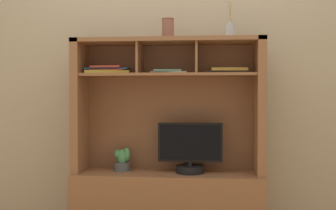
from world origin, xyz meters
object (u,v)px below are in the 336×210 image
object	(u,v)px
ceramic_vase	(168,28)
media_console	(168,179)
potted_orchid	(122,161)
tv_monitor	(190,151)
magazine_stack_right	(108,70)
magazine_stack_centre	(228,71)
magazine_stack_left	(169,72)
diffuser_bottle	(230,31)

from	to	relation	value
ceramic_vase	media_console	bearing A→B (deg)	90.00
media_console	potted_orchid	xyz separation A→B (m)	(-0.35, 0.03, 0.12)
tv_monitor	magazine_stack_right	xyz separation A→B (m)	(-0.61, 0.00, 0.59)
tv_monitor	potted_orchid	world-z (taller)	tv_monitor
magazine_stack_centre	magazine_stack_right	world-z (taller)	magazine_stack_right
tv_monitor	magazine_stack_left	bearing A→B (deg)	-173.67
media_console	potted_orchid	distance (m)	0.37
media_console	diffuser_bottle	size ratio (longest dim) A/B	5.44
magazine_stack_centre	media_console	bearing A→B (deg)	-177.10
tv_monitor	magazine_stack_centre	size ratio (longest dim) A/B	1.59
potted_orchid	ceramic_vase	world-z (taller)	ceramic_vase
media_console	magazine_stack_centre	xyz separation A→B (m)	(0.43, 0.02, 0.79)
magazine_stack_centre	ceramic_vase	distance (m)	0.53
potted_orchid	tv_monitor	bearing A→B (deg)	-5.56
ceramic_vase	magazine_stack_left	bearing A→B (deg)	-71.40
tv_monitor	magazine_stack_right	bearing A→B (deg)	179.81
potted_orchid	magazine_stack_right	bearing A→B (deg)	-153.12
media_console	tv_monitor	world-z (taller)	media_console
diffuser_bottle	ceramic_vase	size ratio (longest dim) A/B	1.77
ceramic_vase	tv_monitor	bearing A→B (deg)	-2.56
magazine_stack_left	magazine_stack_right	world-z (taller)	magazine_stack_right
media_console	magazine_stack_centre	world-z (taller)	media_console
media_console	magazine_stack_centre	bearing A→B (deg)	2.90
magazine_stack_left	ceramic_vase	bearing A→B (deg)	108.60
magazine_stack_left	magazine_stack_centre	size ratio (longest dim) A/B	0.89
diffuser_bottle	ceramic_vase	distance (m)	0.45
magazine_stack_right	ceramic_vase	distance (m)	0.54
potted_orchid	magazine_stack_left	bearing A→B (deg)	-10.63
potted_orchid	diffuser_bottle	bearing A→B (deg)	-0.86
tv_monitor	magazine_stack_left	xyz separation A→B (m)	(-0.16, -0.02, 0.58)
media_console	magazine_stack_left	distance (m)	0.79
media_console	magazine_stack_right	world-z (taller)	media_console
media_console	magazine_stack_left	size ratio (longest dim) A/B	5.56
media_console	tv_monitor	size ratio (longest dim) A/B	3.10
media_console	tv_monitor	distance (m)	0.26
potted_orchid	ceramic_vase	distance (m)	1.04
magazine_stack_centre	magazine_stack_left	bearing A→B (deg)	-171.66
potted_orchid	magazine_stack_centre	world-z (taller)	magazine_stack_centre
potted_orchid	ceramic_vase	xyz separation A→B (m)	(0.35, -0.04, 0.98)
media_console	magazine_stack_right	distance (m)	0.91
tv_monitor	potted_orchid	size ratio (longest dim) A/B	2.73
magazine_stack_right	diffuser_bottle	world-z (taller)	diffuser_bottle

